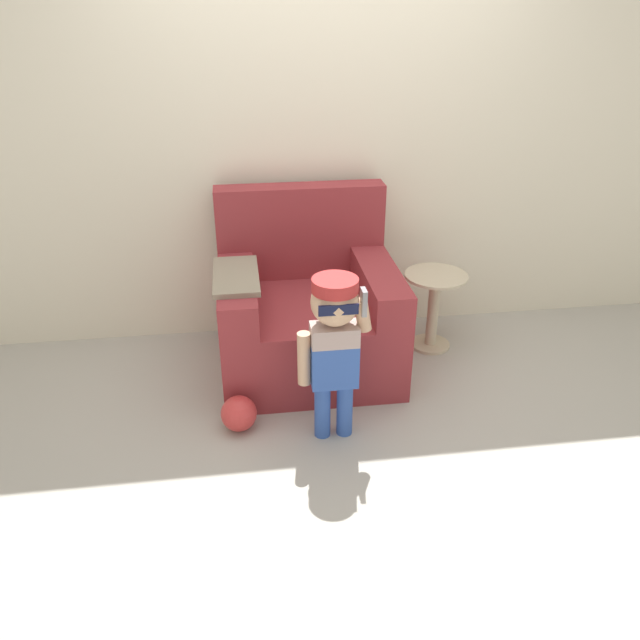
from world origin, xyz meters
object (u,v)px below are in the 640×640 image
Objects in this scene: armchair at (307,312)px; side_table at (434,304)px; person_child at (334,335)px; toy_ball at (239,413)px.

side_table is at bearing 5.61° from armchair.
person_child is at bearing -86.41° from armchair.
armchair is at bearing 93.59° from person_child.
toy_ball is (-0.49, 0.11, -0.50)m from person_child.
person_child is 0.71m from toy_ball.
person_child is 1.18m from side_table.
toy_ball is at bearing 166.98° from person_child.
person_child is 1.75× the size of side_table.
toy_ball is (-1.27, -0.72, -0.21)m from side_table.
side_table is (0.83, 0.08, -0.04)m from armchair.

